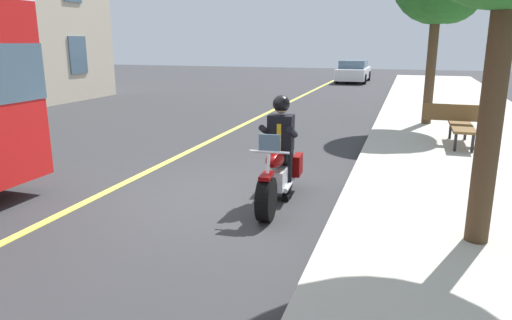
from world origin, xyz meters
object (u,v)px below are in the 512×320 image
object	(u,v)px
rider_main	(281,138)
car_silver	(353,71)
motorcycle_main	(278,176)
bench_sidewalk	(462,121)

from	to	relation	value
rider_main	car_silver	distance (m)	24.03
motorcycle_main	car_silver	size ratio (longest dim) A/B	0.48
motorcycle_main	rider_main	xyz separation A→B (m)	(-0.19, -0.02, 0.58)
motorcycle_main	car_silver	xyz separation A→B (m)	(-24.16, -1.62, 0.24)
car_silver	bench_sidewalk	xyz separation A→B (m)	(19.15, 4.81, 0.02)
motorcycle_main	rider_main	world-z (taller)	rider_main
rider_main	bench_sidewalk	size ratio (longest dim) A/B	0.97
car_silver	bench_sidewalk	world-z (taller)	car_silver
motorcycle_main	bench_sidewalk	distance (m)	5.95
car_silver	bench_sidewalk	bearing A→B (deg)	14.11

